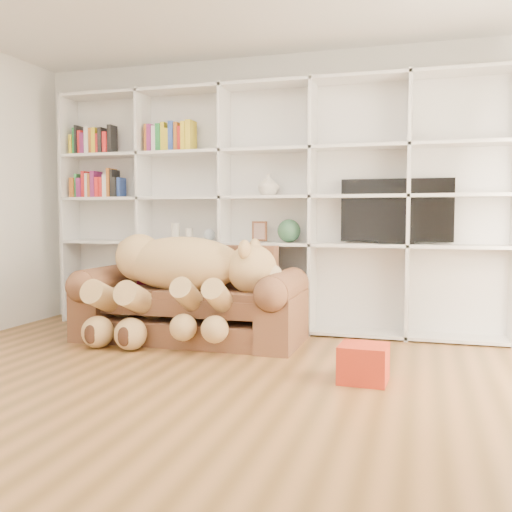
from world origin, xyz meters
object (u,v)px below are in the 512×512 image
(sofa, at_px, (192,304))
(teddy_bear, at_px, (180,275))
(tv, at_px, (397,212))
(gift_box, at_px, (363,363))

(sofa, bearing_deg, teddy_bear, -103.04)
(teddy_bear, bearing_deg, sofa, 86.48)
(teddy_bear, bearing_deg, tv, 33.73)
(gift_box, bearing_deg, tv, 85.29)
(sofa, distance_m, tv, 2.05)
(sofa, distance_m, gift_box, 1.88)
(teddy_bear, xyz_separation_m, tv, (1.80, 0.81, 0.55))
(sofa, distance_m, teddy_bear, 0.33)
(teddy_bear, bearing_deg, gift_box, -14.56)
(teddy_bear, distance_m, tv, 2.05)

